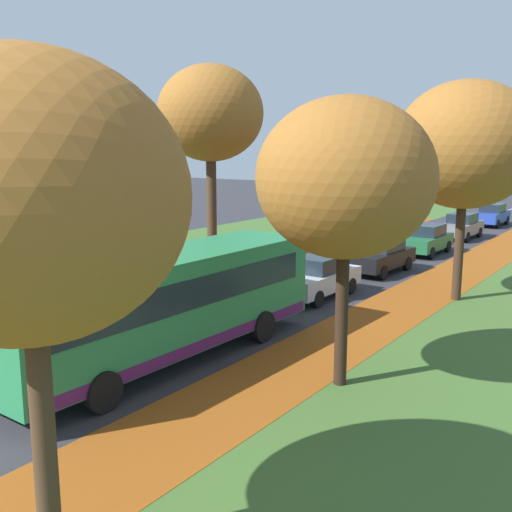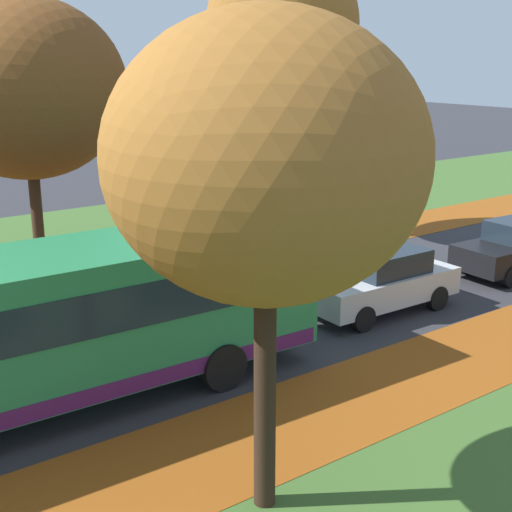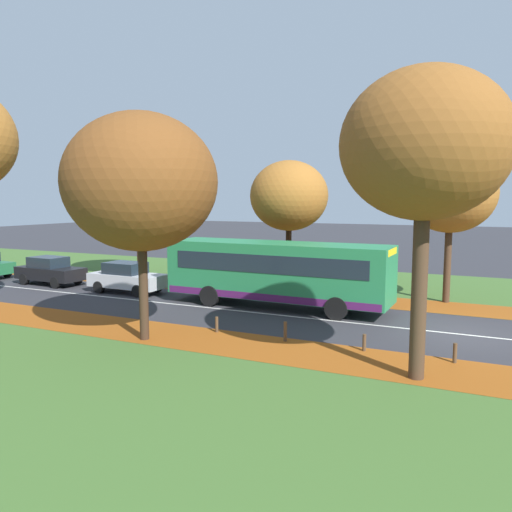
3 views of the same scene
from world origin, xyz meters
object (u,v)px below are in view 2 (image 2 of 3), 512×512
(tree_left_mid, at_px, (282,24))
(bus, at_px, (55,321))
(tree_right_near, at_px, (266,159))
(car_silver_lead, at_px, (381,281))
(tree_left_near, at_px, (26,89))

(tree_left_mid, height_order, bus, tree_left_mid)
(tree_left_mid, height_order, tree_right_near, tree_left_mid)
(tree_left_mid, distance_m, car_silver_lead, 10.28)
(tree_left_near, relative_size, bus, 0.76)
(tree_left_near, distance_m, bus, 8.22)
(tree_left_near, height_order, bus, tree_left_near)
(tree_left_mid, bearing_deg, bus, -56.01)
(tree_right_near, height_order, car_silver_lead, tree_right_near)
(bus, bearing_deg, tree_left_mid, 123.99)
(tree_right_near, distance_m, bus, 5.96)
(tree_left_near, distance_m, tree_left_mid, 9.22)
(bus, xyz_separation_m, car_silver_lead, (-0.06, 8.59, -0.89))
(tree_right_near, bearing_deg, tree_left_near, 175.52)
(tree_left_mid, relative_size, car_silver_lead, 2.29)
(tree_left_near, distance_m, tree_right_near, 11.70)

